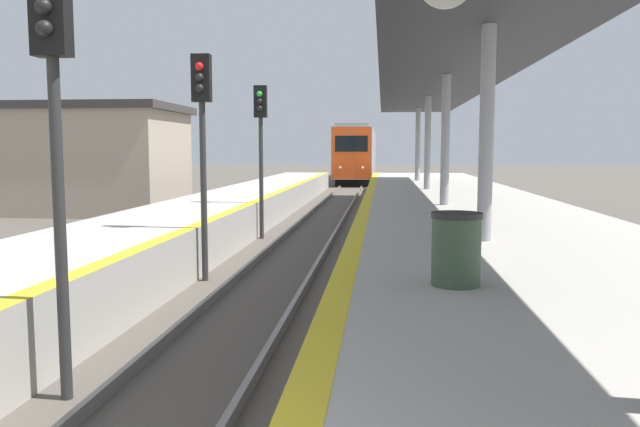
# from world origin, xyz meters

# --- Properties ---
(train) EXTENTS (2.75, 20.07, 4.36)m
(train) POSITION_xyz_m (0.00, 50.41, 2.22)
(train) COLOR black
(train) RESTS_ON ground
(signal_near) EXTENTS (0.36, 0.31, 4.38)m
(signal_near) POSITION_xyz_m (-1.12, 4.41, 3.07)
(signal_near) COLOR #2D2D2D
(signal_near) RESTS_ON ground
(signal_mid) EXTENTS (0.36, 0.31, 4.38)m
(signal_mid) POSITION_xyz_m (-1.35, 10.27, 3.07)
(signal_mid) COLOR #2D2D2D
(signal_mid) RESTS_ON ground
(signal_far) EXTENTS (0.36, 0.31, 4.38)m
(signal_far) POSITION_xyz_m (-1.36, 16.13, 3.07)
(signal_far) COLOR #2D2D2D
(signal_far) RESTS_ON ground
(station_canopy) EXTENTS (3.68, 34.44, 3.76)m
(station_canopy) POSITION_xyz_m (3.82, 16.02, 4.63)
(station_canopy) COLOR #99999E
(station_canopy) RESTS_ON platform_right
(trash_bin) EXTENTS (0.58, 0.58, 0.83)m
(trash_bin) POSITION_xyz_m (2.95, 5.55, 1.46)
(trash_bin) COLOR #384C38
(trash_bin) RESTS_ON platform_right
(station_building) EXTENTS (10.28, 5.36, 4.38)m
(station_building) POSITION_xyz_m (-11.26, 23.05, 2.20)
(station_building) COLOR tan
(station_building) RESTS_ON ground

